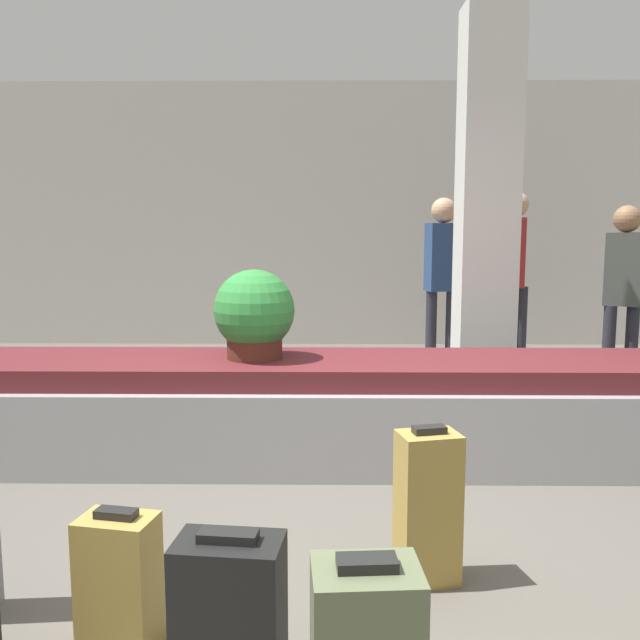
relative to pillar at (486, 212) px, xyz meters
The scene contains 11 objects.
ground_plane 3.43m from the pillar, 115.81° to the right, with size 18.00×18.00×0.00m, color #59544C.
back_wall 3.33m from the pillar, 113.39° to the left, with size 18.00×0.06×3.20m.
carousel 2.26m from the pillar, 135.19° to the right, with size 8.20×0.99×0.66m.
pillar is the anchor object (origin of this frame).
suitcase_0 4.20m from the pillar, 120.42° to the right, with size 0.29×0.23×0.53m.
suitcase_5 4.28m from the pillar, 112.66° to the right, with size 0.35×0.25×0.60m.
suitcase_7 3.29m from the pillar, 106.18° to the right, with size 0.29×0.24×0.68m.
potted_plant_2 2.28m from the pillar, 143.12° to the right, with size 0.52×0.52×0.57m.
traveler_0 1.59m from the pillar, 66.90° to the left, with size 0.31×0.34×1.82m.
traveler_1 1.49m from the pillar, 17.52° to the left, with size 0.37×0.30×1.67m.
traveler_2 1.38m from the pillar, 96.42° to the left, with size 0.36×0.27×1.76m.
Camera 1 is at (0.06, -3.06, 1.53)m, focal length 40.00 mm.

